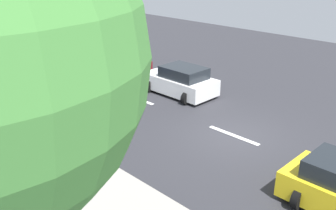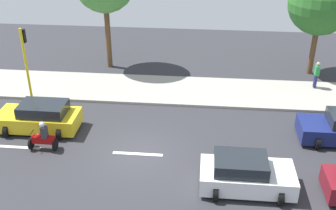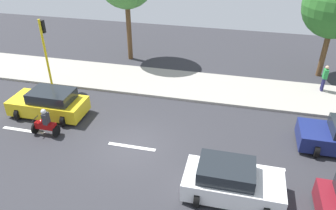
{
  "view_description": "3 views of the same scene",
  "coord_description": "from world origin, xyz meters",
  "views": [
    {
      "loc": [
        11.7,
        7.87,
        6.88
      ],
      "look_at": [
        1.61,
        -2.15,
        1.18
      ],
      "focal_mm": 40.55,
      "sensor_mm": 36.0,
      "label": 1
    },
    {
      "loc": [
        -15.99,
        -3.01,
        11.19
      ],
      "look_at": [
        2.89,
        -1.17,
        1.19
      ],
      "focal_mm": 43.85,
      "sensor_mm": 36.0,
      "label": 2
    },
    {
      "loc": [
        -11.78,
        -4.63,
        9.81
      ],
      "look_at": [
        2.43,
        -1.25,
        1.15
      ],
      "focal_mm": 34.55,
      "sensor_mm": 36.0,
      "label": 3
    }
  ],
  "objects": [
    {
      "name": "car_white",
      "position": [
        -2.04,
        -4.88,
        0.71
      ],
      "size": [
        2.34,
        3.9,
        1.52
      ],
      "color": "white",
      "rests_on": "ground"
    },
    {
      "name": "lane_stripe_far_north",
      "position": [
        0.0,
        -12.0,
        0.01
      ],
      "size": [
        0.2,
        2.4,
        0.01
      ],
      "primitive_type": "cube",
      "color": "white",
      "rests_on": "ground"
    },
    {
      "name": "lane_stripe_mid",
      "position": [
        0.0,
        0.0,
        0.01
      ],
      "size": [
        0.2,
        2.4,
        0.01
      ],
      "primitive_type": "cube",
      "color": "white",
      "rests_on": "ground"
    },
    {
      "name": "ground_plane",
      "position": [
        0.0,
        0.0,
        -0.05
      ],
      "size": [
        40.0,
        60.0,
        0.1
      ],
      "primitive_type": "cube",
      "color": "#2D2D33"
    },
    {
      "name": "car_maroon",
      "position": [
        -2.18,
        -10.0,
        0.71
      ],
      "size": [
        2.14,
        3.99,
        1.52
      ],
      "color": "maroon",
      "rests_on": "ground"
    },
    {
      "name": "lane_stripe_north",
      "position": [
        0.0,
        -6.0,
        0.01
      ],
      "size": [
        0.2,
        2.4,
        0.01
      ],
      "primitive_type": "cube",
      "color": "white",
      "rests_on": "ground"
    },
    {
      "name": "car_dark_blue",
      "position": [
        2.18,
        -10.18,
        0.71
      ],
      "size": [
        2.31,
        4.53,
        1.52
      ],
      "color": "navy",
      "rests_on": "ground"
    }
  ]
}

